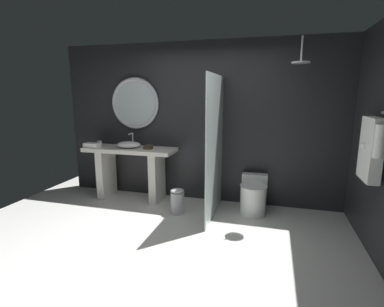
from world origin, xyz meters
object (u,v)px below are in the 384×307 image
object	(u,v)px
rain_shower_head	(301,61)
hanging_bathrobe	(371,147)
tumbler_cup	(99,143)
round_wall_mirror	(135,103)
toilet	(253,196)
waste_bin	(177,201)
vessel_sink	(129,145)
folded_hand_towel	(92,145)
tissue_box	(148,147)

from	to	relation	value
rain_shower_head	hanging_bathrobe	xyz separation A→B (m)	(0.72, -0.66, -0.98)
tumbler_cup	round_wall_mirror	xyz separation A→B (m)	(0.59, 0.24, 0.68)
hanging_bathrobe	toilet	xyz separation A→B (m)	(-1.25, 0.80, -0.95)
tumbler_cup	waste_bin	distance (m)	1.78
round_wall_mirror	toilet	size ratio (longest dim) A/B	1.56
vessel_sink	rain_shower_head	world-z (taller)	rain_shower_head
tumbler_cup	round_wall_mirror	world-z (taller)	round_wall_mirror
waste_bin	folded_hand_towel	size ratio (longest dim) A/B	1.42
tumbler_cup	toilet	xyz separation A→B (m)	(2.66, -0.09, -0.67)
vessel_sink	toilet	xyz separation A→B (m)	(2.09, -0.08, -0.68)
rain_shower_head	folded_hand_towel	distance (m)	3.46
toilet	vessel_sink	bearing A→B (deg)	177.83
toilet	folded_hand_towel	distance (m)	2.77
vessel_sink	waste_bin	xyz separation A→B (m)	(0.99, -0.42, -0.75)
tumbler_cup	toilet	bearing A→B (deg)	-1.94
vessel_sink	folded_hand_towel	size ratio (longest dim) A/B	1.53
tissue_box	toilet	distance (m)	1.85
toilet	folded_hand_towel	bearing A→B (deg)	-178.13
tissue_box	hanging_bathrobe	distance (m)	3.12
folded_hand_towel	waste_bin	bearing A→B (deg)	-8.90
vessel_sink	round_wall_mirror	world-z (taller)	round_wall_mirror
toilet	waste_bin	distance (m)	1.15
tumbler_cup	round_wall_mirror	size ratio (longest dim) A/B	0.11
rain_shower_head	toilet	distance (m)	2.01
rain_shower_head	tissue_box	bearing A→B (deg)	175.08
tumbler_cup	tissue_box	xyz separation A→B (m)	(0.93, -0.03, -0.02)
tumbler_cup	hanging_bathrobe	world-z (taller)	hanging_bathrobe
toilet	folded_hand_towel	xyz separation A→B (m)	(-2.69, -0.09, 0.66)
tumbler_cup	tissue_box	bearing A→B (deg)	-1.98
hanging_bathrobe	waste_bin	world-z (taller)	hanging_bathrobe
folded_hand_towel	tumbler_cup	bearing A→B (deg)	81.56
rain_shower_head	hanging_bathrobe	size ratio (longest dim) A/B	0.45
vessel_sink	tumbler_cup	world-z (taller)	vessel_sink
tumbler_cup	waste_bin	bearing A→B (deg)	-15.29
tissue_box	tumbler_cup	bearing A→B (deg)	178.02
hanging_bathrobe	folded_hand_towel	xyz separation A→B (m)	(-3.94, 0.71, -0.29)
tissue_box	toilet	world-z (taller)	tissue_box
vessel_sink	rain_shower_head	bearing A→B (deg)	-4.70
tissue_box	folded_hand_towel	world-z (taller)	folded_hand_towel
tumbler_cup	tissue_box	world-z (taller)	tumbler_cup
rain_shower_head	hanging_bathrobe	world-z (taller)	rain_shower_head
vessel_sink	waste_bin	distance (m)	1.31
folded_hand_towel	rain_shower_head	bearing A→B (deg)	-0.86
tissue_box	waste_bin	bearing A→B (deg)	-32.05
tissue_box	hanging_bathrobe	xyz separation A→B (m)	(2.98, -0.86, 0.30)
tissue_box	toilet	size ratio (longest dim) A/B	0.23
tissue_box	toilet	xyz separation A→B (m)	(1.73, -0.06, -0.65)
round_wall_mirror	rain_shower_head	world-z (taller)	rain_shower_head
vessel_sink	folded_hand_towel	distance (m)	0.62
toilet	round_wall_mirror	bearing A→B (deg)	171.00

